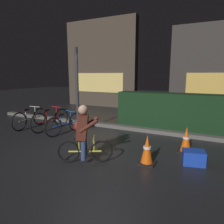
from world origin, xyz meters
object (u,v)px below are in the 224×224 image
object	(u,v)px
traffic_cone_near	(147,150)
cyclist	(83,134)
parked_bike_center_left	(65,124)
traffic_cone_far	(186,140)
parked_bike_leftmost	(30,118)
street_post	(77,91)
parked_bike_left_mid	(51,120)
blue_crate	(194,157)

from	to	relation	value
traffic_cone_near	cyclist	world-z (taller)	cyclist
parked_bike_center_left	traffic_cone_far	distance (m)	3.64
parked_bike_leftmost	cyclist	size ratio (longest dim) A/B	1.27
street_post	parked_bike_leftmost	bearing A→B (deg)	-171.50
parked_bike_leftmost	traffic_cone_far	world-z (taller)	parked_bike_leftmost
parked_bike_center_left	parked_bike_left_mid	bearing A→B (deg)	89.11
parked_bike_leftmost	traffic_cone_near	xyz separation A→B (m)	(4.56, -1.02, -0.03)
parked_bike_center_left	traffic_cone_near	size ratio (longest dim) A/B	2.40
parked_bike_left_mid	blue_crate	distance (m)	4.66
parked_bike_leftmost	parked_bike_left_mid	size ratio (longest dim) A/B	0.96
traffic_cone_near	cyclist	size ratio (longest dim) A/B	0.50
parked_bike_left_mid	cyclist	bearing A→B (deg)	-118.32
parked_bike_leftmost	traffic_cone_far	size ratio (longest dim) A/B	2.49
parked_bike_leftmost	cyclist	xyz separation A→B (m)	(3.31, -1.52, 0.30)
parked_bike_left_mid	parked_bike_leftmost	bearing A→B (deg)	103.20
street_post	parked_bike_center_left	size ratio (longest dim) A/B	1.79
street_post	traffic_cone_far	world-z (taller)	street_post
blue_crate	cyclist	world-z (taller)	cyclist
parked_bike_left_mid	traffic_cone_far	xyz separation A→B (m)	(4.37, -0.11, -0.04)
traffic_cone_near	blue_crate	bearing A→B (deg)	24.18
parked_bike_leftmost	traffic_cone_far	bearing A→B (deg)	-92.74
parked_bike_leftmost	traffic_cone_near	bearing A→B (deg)	-105.46
traffic_cone_near	cyclist	bearing A→B (deg)	-158.14
parked_bike_center_left	traffic_cone_near	xyz separation A→B (m)	(2.97, -0.98, -0.02)
parked_bike_left_mid	cyclist	size ratio (longest dim) A/B	1.33
cyclist	blue_crate	bearing A→B (deg)	-4.86
traffic_cone_far	blue_crate	xyz separation A→B (m)	(0.22, -0.63, -0.16)
parked_bike_left_mid	traffic_cone_near	world-z (taller)	parked_bike_left_mid
parked_bike_center_left	cyclist	bearing A→B (deg)	-119.86
blue_crate	cyclist	bearing A→B (deg)	-157.17
traffic_cone_near	cyclist	xyz separation A→B (m)	(-1.25, -0.50, 0.33)
parked_bike_center_left	blue_crate	world-z (taller)	parked_bike_center_left
parked_bike_left_mid	blue_crate	bearing A→B (deg)	-93.70
blue_crate	cyclist	xyz separation A→B (m)	(-2.14, -0.90, 0.48)
traffic_cone_near	traffic_cone_far	size ratio (longest dim) A/B	0.98
parked_bike_center_left	blue_crate	size ratio (longest dim) A/B	3.41
traffic_cone_far	cyclist	distance (m)	2.48
parked_bike_leftmost	parked_bike_left_mid	xyz separation A→B (m)	(0.86, 0.12, 0.01)
parked_bike_left_mid	parked_bike_center_left	distance (m)	0.75
parked_bike_center_left	traffic_cone_near	distance (m)	3.13
street_post	cyclist	distance (m)	2.41
parked_bike_center_left	traffic_cone_far	bearing A→B (deg)	-78.33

